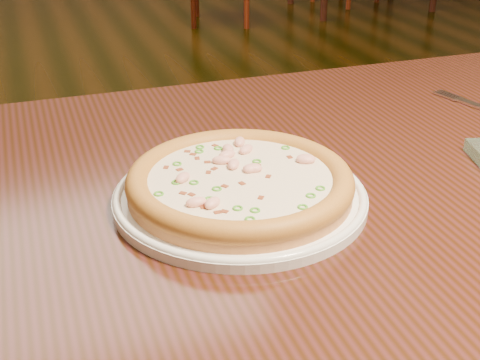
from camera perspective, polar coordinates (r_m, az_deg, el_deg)
name	(u,v)px	position (r m, az deg, el deg)	size (l,w,h in m)	color
ground	(151,328)	(1.81, -7.64, -12.39)	(9.00, 9.00, 0.00)	black
hero_table	(309,234)	(0.94, 5.94, -4.61)	(1.20, 0.80, 0.75)	black
plate	(240,196)	(0.81, 0.00, -1.34)	(0.31, 0.31, 0.02)	white
pizza	(240,182)	(0.80, 0.00, -0.17)	(0.27, 0.27, 0.03)	#C48A46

